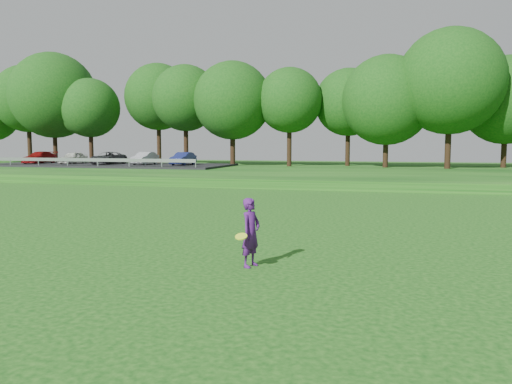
# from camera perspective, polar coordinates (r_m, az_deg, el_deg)

# --- Properties ---
(ground) EXTENTS (140.00, 140.00, 0.00)m
(ground) POSITION_cam_1_polar(r_m,az_deg,el_deg) (11.22, -1.88, -8.78)
(ground) COLOR #0C400F
(ground) RESTS_ON ground
(berm) EXTENTS (130.00, 30.00, 0.60)m
(berm) POSITION_cam_1_polar(r_m,az_deg,el_deg) (44.55, 11.43, 2.25)
(berm) COLOR #0C400F
(berm) RESTS_ON ground
(walking_path) EXTENTS (130.00, 1.60, 0.04)m
(walking_path) POSITION_cam_1_polar(r_m,az_deg,el_deg) (30.66, 9.46, 0.31)
(walking_path) COLOR gray
(walking_path) RESTS_ON ground
(treeline) EXTENTS (104.00, 7.00, 15.00)m
(treeline) POSITION_cam_1_polar(r_m,az_deg,el_deg) (48.76, 11.96, 11.69)
(treeline) COLOR #0F420F
(treeline) RESTS_ON berm
(parking_lot) EXTENTS (24.00, 9.00, 1.38)m
(parking_lot) POSITION_cam_1_polar(r_m,az_deg,el_deg) (51.27, -16.94, 3.35)
(parking_lot) COLOR black
(parking_lot) RESTS_ON berm
(woman) EXTENTS (0.53, 0.96, 1.56)m
(woman) POSITION_cam_1_polar(r_m,az_deg,el_deg) (11.26, -0.60, -4.66)
(woman) COLOR #4D1769
(woman) RESTS_ON ground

